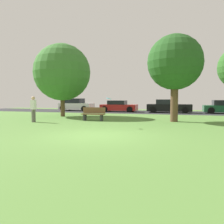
% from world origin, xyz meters
% --- Properties ---
extents(ground_plane, '(44.00, 44.00, 0.00)m').
position_xyz_m(ground_plane, '(0.00, 0.00, 0.00)').
color(ground_plane, '#547F38').
extents(road_strip, '(44.00, 6.40, 0.01)m').
position_xyz_m(road_strip, '(0.00, 16.00, 0.00)').
color(road_strip, '#28282B').
rests_on(road_strip, ground_plane).
extents(oak_tree_left, '(3.53, 3.53, 5.58)m').
position_xyz_m(oak_tree_left, '(2.92, 6.52, 3.78)').
color(oak_tree_left, brown).
rests_on(oak_tree_left, ground_plane).
extents(maple_tree_near, '(4.68, 4.68, 6.00)m').
position_xyz_m(maple_tree_near, '(-6.10, 8.19, 3.66)').
color(maple_tree_near, brown).
rests_on(maple_tree_near, ground_plane).
extents(person_thrower, '(0.36, 0.30, 1.64)m').
position_xyz_m(person_thrower, '(-5.66, 3.68, 0.90)').
color(person_thrower, slate).
rests_on(person_thrower, ground_plane).
extents(frisbee_disc, '(0.33, 0.33, 0.09)m').
position_xyz_m(frisbee_disc, '(-0.31, 2.67, 1.50)').
color(frisbee_disc, '#2DB2E0').
extents(parked_car_white, '(4.04, 2.11, 1.50)m').
position_xyz_m(parked_car_white, '(-8.80, 16.33, 0.68)').
color(parked_car_white, white).
rests_on(parked_car_white, ground_plane).
extents(parked_car_red, '(4.06, 2.07, 1.28)m').
position_xyz_m(parked_car_red, '(-3.28, 15.86, 0.59)').
color(parked_car_red, '#B21E1E').
rests_on(parked_car_red, ground_plane).
extents(parked_car_black, '(4.55, 2.09, 1.40)m').
position_xyz_m(parked_car_black, '(2.23, 15.82, 0.65)').
color(parked_car_black, black).
rests_on(parked_car_black, ground_plane).
extents(park_bench, '(1.60, 0.45, 0.90)m').
position_xyz_m(park_bench, '(-2.31, 5.56, 0.46)').
color(park_bench, brown).
rests_on(park_bench, ground_plane).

